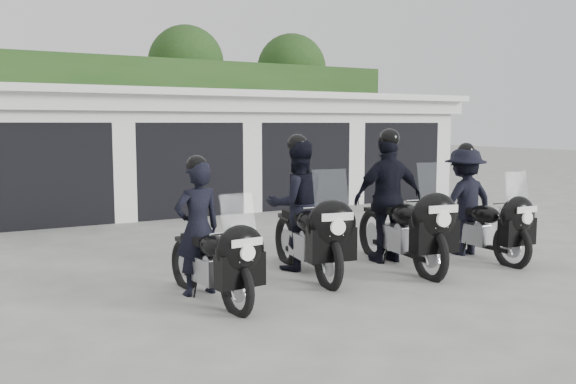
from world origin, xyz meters
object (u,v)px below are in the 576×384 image
police_bike_c (395,206)px  police_bike_d (472,207)px  police_bike_a (208,242)px  police_bike_b (303,213)px

police_bike_c → police_bike_d: bearing=3.0°
police_bike_a → police_bike_c: bearing=1.5°
police_bike_b → police_bike_d: (2.98, -0.42, -0.06)m
police_bike_b → police_bike_c: 1.52m
police_bike_a → police_bike_b: (1.73, 0.65, 0.15)m
police_bike_c → police_bike_d: 1.50m
police_bike_a → police_bike_b: 1.86m
police_bike_b → police_bike_d: bearing=0.5°
police_bike_a → police_bike_c: police_bike_c is taller
police_bike_a → police_bike_d: (4.71, 0.24, 0.09)m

